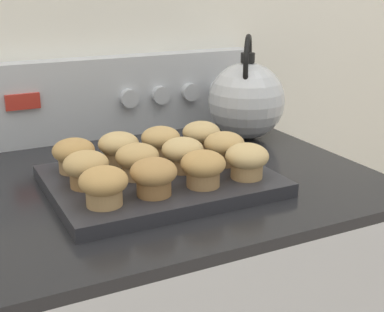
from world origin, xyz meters
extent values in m
cube|color=silver|center=(0.00, 0.66, 1.20)|extent=(8.00, 0.05, 2.40)
cube|color=black|center=(0.00, 0.33, 0.91)|extent=(0.75, 0.61, 0.02)
cube|color=#B7BABF|center=(0.00, 0.60, 1.00)|extent=(0.74, 0.05, 0.17)
cube|color=#B72D23|center=(-0.17, 0.57, 1.02)|extent=(0.07, 0.01, 0.03)
cylinder|color=#B7BABF|center=(0.06, 0.57, 1.00)|extent=(0.04, 0.02, 0.04)
cylinder|color=#B7BABF|center=(0.13, 0.57, 1.00)|extent=(0.04, 0.02, 0.04)
cylinder|color=#B7BABF|center=(0.20, 0.57, 1.00)|extent=(0.04, 0.02, 0.04)
cylinder|color=#B7BABF|center=(0.28, 0.57, 1.00)|extent=(0.04, 0.02, 0.04)
cube|color=#28282D|center=(-0.01, 0.26, 0.93)|extent=(0.36, 0.28, 0.02)
cylinder|color=tan|center=(-0.13, 0.18, 0.95)|extent=(0.05, 0.05, 0.03)
ellipsoid|color=tan|center=(-0.13, 0.18, 0.98)|extent=(0.07, 0.07, 0.04)
cylinder|color=olive|center=(-0.05, 0.19, 0.95)|extent=(0.05, 0.05, 0.03)
ellipsoid|color=#B2844C|center=(-0.05, 0.19, 0.98)|extent=(0.07, 0.07, 0.04)
cylinder|color=#A37A4C|center=(0.03, 0.19, 0.95)|extent=(0.05, 0.05, 0.03)
ellipsoid|color=tan|center=(0.03, 0.19, 0.98)|extent=(0.07, 0.07, 0.04)
cylinder|color=tan|center=(0.12, 0.19, 0.95)|extent=(0.05, 0.05, 0.03)
ellipsoid|color=tan|center=(0.12, 0.19, 0.98)|extent=(0.07, 0.07, 0.04)
cylinder|color=olive|center=(-0.13, 0.27, 0.95)|extent=(0.05, 0.05, 0.03)
ellipsoid|color=tan|center=(-0.13, 0.27, 0.98)|extent=(0.07, 0.07, 0.04)
cylinder|color=tan|center=(-0.04, 0.27, 0.95)|extent=(0.05, 0.05, 0.03)
ellipsoid|color=tan|center=(-0.04, 0.27, 0.98)|extent=(0.07, 0.07, 0.04)
cylinder|color=#A37A4C|center=(0.04, 0.26, 0.95)|extent=(0.05, 0.05, 0.03)
ellipsoid|color=tan|center=(0.04, 0.26, 0.98)|extent=(0.07, 0.07, 0.04)
cylinder|color=#A37A4C|center=(0.12, 0.26, 0.95)|extent=(0.05, 0.05, 0.03)
ellipsoid|color=tan|center=(0.12, 0.26, 0.98)|extent=(0.07, 0.07, 0.04)
cylinder|color=#A37A4C|center=(-0.13, 0.34, 0.95)|extent=(0.05, 0.05, 0.03)
ellipsoid|color=tan|center=(-0.13, 0.34, 0.98)|extent=(0.07, 0.07, 0.04)
cylinder|color=tan|center=(-0.05, 0.34, 0.95)|extent=(0.05, 0.05, 0.03)
ellipsoid|color=tan|center=(-0.05, 0.34, 0.98)|extent=(0.07, 0.07, 0.04)
cylinder|color=tan|center=(0.03, 0.35, 0.95)|extent=(0.05, 0.05, 0.03)
ellipsoid|color=tan|center=(0.03, 0.35, 0.98)|extent=(0.07, 0.07, 0.04)
cylinder|color=olive|center=(0.11, 0.34, 0.95)|extent=(0.05, 0.05, 0.03)
ellipsoid|color=tan|center=(0.11, 0.34, 0.98)|extent=(0.07, 0.07, 0.04)
sphere|color=silver|center=(0.28, 0.45, 1.00)|extent=(0.16, 0.16, 0.16)
cylinder|color=black|center=(0.28, 0.45, 1.09)|extent=(0.03, 0.03, 0.02)
cone|color=silver|center=(0.32, 0.51, 1.02)|extent=(0.08, 0.09, 0.07)
torus|color=black|center=(0.28, 0.45, 1.08)|extent=(0.08, 0.11, 0.13)
camera|label=1|loc=(-0.33, -0.51, 1.25)|focal=50.00mm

